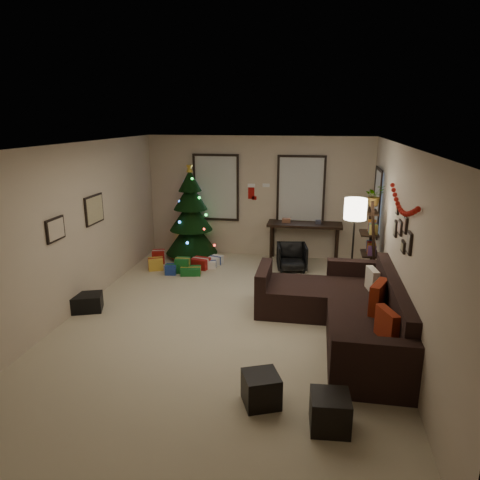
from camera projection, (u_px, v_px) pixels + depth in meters
name	position (u px, v px, depth m)	size (l,w,h in m)	color
floor	(227.00, 320.00, 7.00)	(7.00, 7.00, 0.00)	#BEB090
ceiling	(226.00, 145.00, 6.28)	(7.00, 7.00, 0.00)	white
wall_back	(258.00, 197.00, 9.97)	(5.00, 5.00, 0.00)	#C4AF95
wall_front	(132.00, 358.00, 3.32)	(5.00, 5.00, 0.00)	#C4AF95
wall_left	(72.00, 230.00, 7.06)	(7.00, 7.00, 0.00)	#C4AF95
wall_right	(401.00, 245.00, 6.23)	(7.00, 7.00, 0.00)	#C4AF95
window_back_left	(216.00, 187.00, 10.04)	(1.05, 0.06, 1.50)	#728CB2
window_back_right	(301.00, 190.00, 9.73)	(1.05, 0.06, 1.50)	#728CB2
window_right_wall	(378.00, 202.00, 8.62)	(0.06, 0.90, 1.30)	#728CB2
christmas_tree	(191.00, 219.00, 9.95)	(1.16, 1.16, 2.16)	black
presents	(185.00, 264.00, 9.33)	(1.50, 1.01, 0.30)	maroon
sofa	(346.00, 313.00, 6.55)	(2.11, 3.05, 0.92)	black
pillow_red_a	(387.00, 326.00, 5.38)	(0.11, 0.42, 0.42)	maroon
pillow_red_b	(378.00, 299.00, 6.18)	(0.13, 0.50, 0.50)	maroon
pillow_cream	(372.00, 280.00, 6.93)	(0.11, 0.38, 0.38)	beige
ottoman_near	(261.00, 389.00, 4.92)	(0.38, 0.38, 0.36)	black
ottoman_far	(330.00, 412.00, 4.53)	(0.40, 0.40, 0.37)	black
desk	(305.00, 228.00, 9.68)	(1.60, 0.57, 0.86)	black
desk_chair	(292.00, 257.00, 9.23)	(0.55, 0.51, 0.56)	black
bookshelf	(371.00, 247.00, 7.97)	(0.30, 0.51, 1.71)	black
potted_plant	(375.00, 193.00, 7.82)	(0.43, 0.37, 0.48)	#4C4C4C
floor_lamp	(355.00, 216.00, 7.49)	(0.37, 0.37, 1.77)	black
art_map	(94.00, 210.00, 7.68)	(0.04, 0.60, 0.50)	black
art_abstract	(55.00, 229.00, 6.56)	(0.04, 0.45, 0.35)	black
gallery	(402.00, 231.00, 6.10)	(0.03, 1.25, 0.54)	black
garland	(402.00, 203.00, 6.02)	(0.08, 1.90, 0.30)	#A5140C
stocking_left	(252.00, 191.00, 9.96)	(0.20, 0.05, 0.36)	#990F0C
stocking_right	(266.00, 191.00, 9.92)	(0.20, 0.05, 0.36)	#990F0C
storage_bin	(85.00, 303.00, 7.31)	(0.56, 0.37, 0.28)	black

